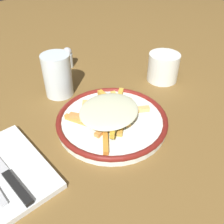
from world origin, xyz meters
name	(u,v)px	position (x,y,z in m)	size (l,w,h in m)	color
ground_plane	(112,125)	(0.00, 0.00, 0.00)	(2.60, 2.60, 0.00)	brown
plate	(112,120)	(0.00, 0.00, 0.01)	(0.26, 0.26, 0.03)	white
fries_heap	(110,112)	(-0.01, 0.00, 0.04)	(0.20, 0.17, 0.04)	gold
napkin	(3,172)	(-0.25, 0.04, 0.01)	(0.15, 0.22, 0.01)	white
knife	(7,174)	(-0.25, 0.02, 0.02)	(0.02, 0.21, 0.01)	black
water_glass	(58,75)	(-0.01, 0.20, 0.06)	(0.08, 0.08, 0.12)	silver
coffee_mug	(163,67)	(0.26, 0.05, 0.04)	(0.12, 0.09, 0.08)	white
salt_shaker	(68,57)	(0.10, 0.31, 0.03)	(0.03, 0.03, 0.07)	silver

